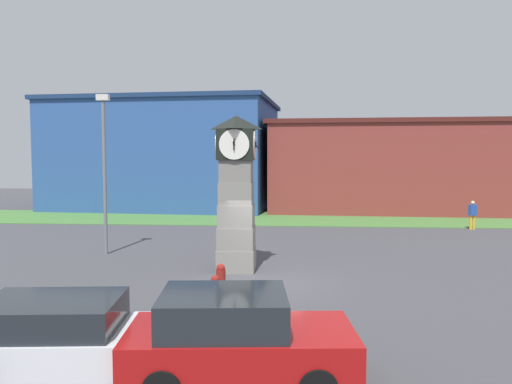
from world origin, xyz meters
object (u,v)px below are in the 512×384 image
(car_by_building, at_px, (236,337))
(street_lamp_near_road, at_px, (104,163))
(car_near_tower, at_px, (65,339))
(pedestrian_near_bench, at_px, (473,213))
(clock_tower, at_px, (236,193))
(bollard_near_tower, at_px, (215,293))
(bollard_mid_row, at_px, (221,280))

(car_by_building, bearing_deg, street_lamp_near_road, 120.56)
(car_near_tower, height_order, car_by_building, car_by_building)
(car_near_tower, xyz_separation_m, car_by_building, (3.01, 0.17, 0.05))
(car_near_tower, distance_m, pedestrian_near_bench, 23.73)
(clock_tower, xyz_separation_m, car_near_tower, (-2.07, -8.79, -1.93))
(clock_tower, distance_m, bollard_near_tower, 5.21)
(car_by_building, distance_m, street_lamp_near_road, 13.23)
(street_lamp_near_road, bearing_deg, bollard_mid_row, -46.02)
(clock_tower, height_order, pedestrian_near_bench, clock_tower)
(car_near_tower, bearing_deg, car_by_building, 3.23)
(car_near_tower, distance_m, street_lamp_near_road, 12.19)
(bollard_near_tower, relative_size, car_near_tower, 0.21)
(bollard_near_tower, height_order, pedestrian_near_bench, pedestrian_near_bench)
(car_by_building, relative_size, pedestrian_near_bench, 2.63)
(clock_tower, bearing_deg, pedestrian_near_bench, 41.94)
(bollard_near_tower, xyz_separation_m, street_lamp_near_road, (-5.60, 7.20, 3.23))
(clock_tower, bearing_deg, street_lamp_near_road, 156.12)
(pedestrian_near_bench, xyz_separation_m, street_lamp_near_road, (-17.33, -8.03, 2.83))
(car_near_tower, relative_size, car_by_building, 1.08)
(street_lamp_near_road, bearing_deg, bollard_near_tower, -52.14)
(car_by_building, bearing_deg, bollard_mid_row, 100.87)
(bollard_mid_row, relative_size, pedestrian_near_bench, 0.59)
(bollard_near_tower, bearing_deg, car_near_tower, -116.69)
(bollard_mid_row, bearing_deg, bollard_near_tower, -87.15)
(car_by_building, height_order, street_lamp_near_road, street_lamp_near_road)
(bollard_near_tower, xyz_separation_m, car_by_building, (0.96, -3.91, 0.32))
(bollard_near_tower, bearing_deg, clock_tower, 89.77)
(bollard_mid_row, bearing_deg, car_near_tower, -109.58)
(street_lamp_near_road, bearing_deg, car_near_tower, -72.52)
(bollard_mid_row, height_order, car_by_building, car_by_building)
(car_by_building, height_order, pedestrian_near_bench, car_by_building)
(car_by_building, bearing_deg, bollard_near_tower, 103.82)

